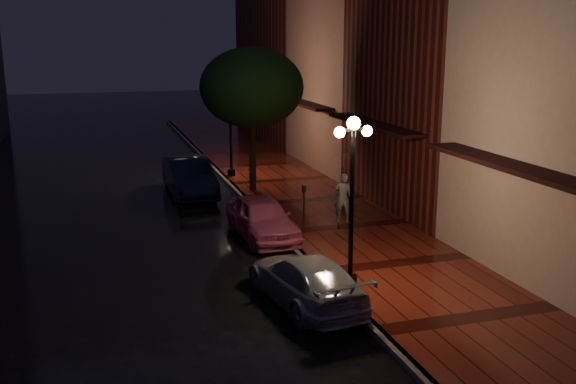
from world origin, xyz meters
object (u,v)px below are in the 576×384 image
object	(u,v)px
streetlamp_near	(352,193)
silver_car	(306,280)
streetlamp_far	(230,122)
pink_car	(262,218)
navy_car	(189,177)
parking_meter	(304,201)
street_tree	(252,90)
woman_with_umbrella	(343,177)

from	to	relation	value
streetlamp_near	silver_car	xyz separation A→B (m)	(-1.29, -0.31, -2.00)
streetlamp_far	pink_car	world-z (taller)	streetlamp_far
navy_car	parking_meter	world-z (taller)	navy_car
streetlamp_near	street_tree	xyz separation A→B (m)	(0.26, 10.99, 1.64)
silver_car	street_tree	bearing A→B (deg)	-105.37
streetlamp_near	parking_meter	world-z (taller)	streetlamp_near
pink_car	navy_car	size ratio (longest dim) A/B	0.86
street_tree	woman_with_umbrella	xyz separation A→B (m)	(1.76, -5.49, -2.52)
navy_car	silver_car	xyz separation A→B (m)	(1.00, -11.83, -0.16)
pink_car	streetlamp_far	bearing A→B (deg)	80.96
streetlamp_far	parking_meter	xyz separation A→B (m)	(0.65, -8.40, -1.63)
navy_car	silver_car	distance (m)	11.87
navy_car	silver_car	size ratio (longest dim) A/B	1.11
streetlamp_near	navy_car	size ratio (longest dim) A/B	0.93
street_tree	woman_with_umbrella	world-z (taller)	street_tree
streetlamp_far	parking_meter	distance (m)	8.59
pink_car	woman_with_umbrella	distance (m)	3.18
streetlamp_far	navy_car	bearing A→B (deg)	-132.66
streetlamp_near	parking_meter	distance (m)	5.87
parking_meter	streetlamp_near	bearing A→B (deg)	-111.91
pink_car	streetlamp_near	bearing A→B (deg)	-82.30
pink_car	woman_with_umbrella	size ratio (longest dim) A/B	1.67
navy_car	parking_meter	bearing A→B (deg)	-65.16
street_tree	pink_car	distance (m)	7.05
pink_car	navy_car	distance (m)	6.62
silver_car	parking_meter	distance (m)	6.23
streetlamp_far	navy_car	distance (m)	3.84
pink_car	parking_meter	size ratio (longest dim) A/B	2.94
street_tree	parking_meter	bearing A→B (deg)	-85.85
silver_car	woman_with_umbrella	size ratio (longest dim) A/B	1.75
streetlamp_far	navy_car	world-z (taller)	streetlamp_far
street_tree	navy_car	world-z (taller)	street_tree
streetlamp_near	navy_car	bearing A→B (deg)	101.24
parking_meter	woman_with_umbrella	bearing A→B (deg)	-19.09
streetlamp_near	navy_car	world-z (taller)	streetlamp_near
pink_car	silver_car	distance (m)	5.36
parking_meter	streetlamp_far	bearing A→B (deg)	79.14
streetlamp_far	silver_car	bearing A→B (deg)	-95.15
streetlamp_far	parking_meter	size ratio (longest dim) A/B	3.19
street_tree	parking_meter	size ratio (longest dim) A/B	4.29
street_tree	parking_meter	world-z (taller)	street_tree
streetlamp_near	pink_car	bearing A→B (deg)	100.69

